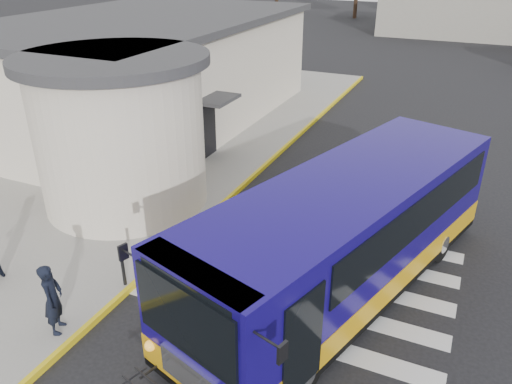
% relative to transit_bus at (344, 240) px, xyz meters
% --- Properties ---
extents(ground, '(140.00, 140.00, 0.00)m').
position_rel_transit_bus_xyz_m(ground, '(-0.74, 1.11, -1.46)').
color(ground, black).
rests_on(ground, ground).
extents(sidewalk, '(10.00, 34.00, 0.15)m').
position_rel_transit_bus_xyz_m(sidewalk, '(-9.74, 5.11, -1.38)').
color(sidewalk, gray).
rests_on(sidewalk, ground).
extents(curb_strip, '(0.12, 34.00, 0.16)m').
position_rel_transit_bus_xyz_m(curb_strip, '(-4.79, 5.11, -1.38)').
color(curb_strip, yellow).
rests_on(curb_strip, ground).
extents(station_building, '(12.70, 18.70, 4.80)m').
position_rel_transit_bus_xyz_m(station_building, '(-11.59, 8.02, 1.11)').
color(station_building, beige).
rests_on(station_building, ground).
extents(crosswalk, '(8.00, 5.35, 0.01)m').
position_rel_transit_bus_xyz_m(crosswalk, '(-1.24, 0.31, -1.45)').
color(crosswalk, silver).
rests_on(crosswalk, ground).
extents(transit_bus, '(6.20, 11.11, 3.05)m').
position_rel_transit_bus_xyz_m(transit_bus, '(0.00, 0.00, 0.00)').
color(transit_bus, '#130865').
rests_on(transit_bus, ground).
extents(pedestrian_a, '(0.64, 0.73, 1.69)m').
position_rel_transit_bus_xyz_m(pedestrian_a, '(-5.24, -4.17, -0.46)').
color(pedestrian_a, black).
rests_on(pedestrian_a, sidewalk).
extents(bollard, '(0.09, 0.09, 1.06)m').
position_rel_transit_bus_xyz_m(bollard, '(-4.94, -2.23, -0.78)').
color(bollard, black).
rests_on(bollard, sidewalk).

